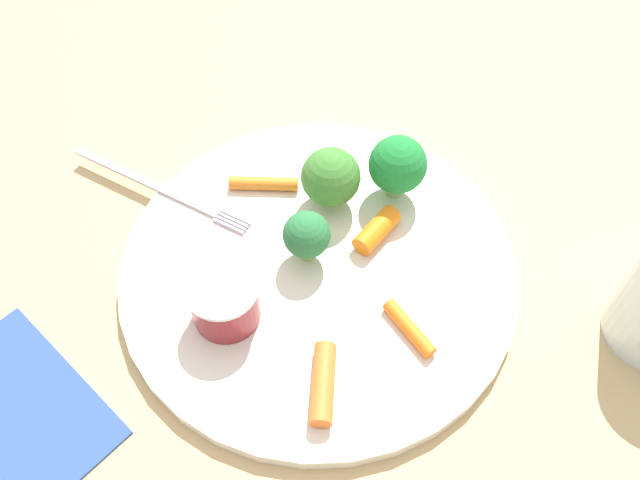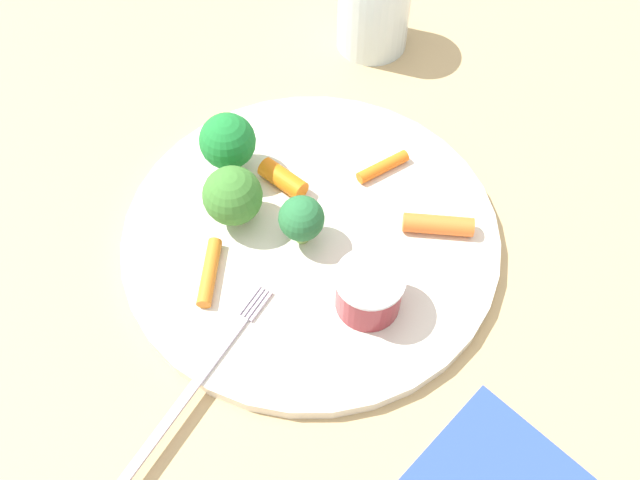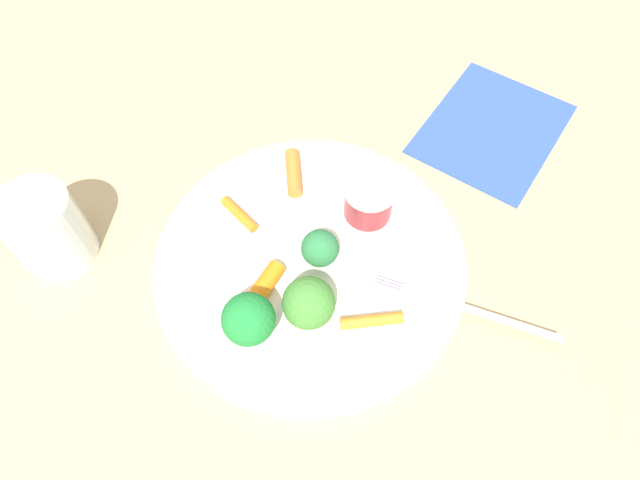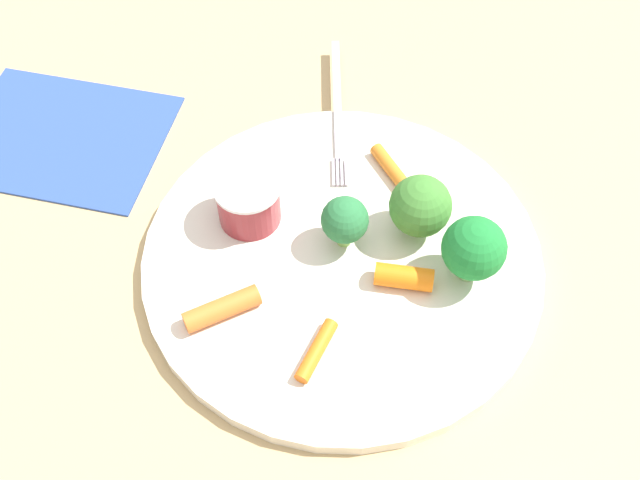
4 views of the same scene
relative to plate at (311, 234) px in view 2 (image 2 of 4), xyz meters
The scene contains 12 objects.
ground_plane 0.01m from the plate, ahead, with size 2.40×2.40×0.00m, color tan.
plate is the anchor object (origin of this frame).
sauce_cup 0.08m from the plate, 161.59° to the left, with size 0.05×0.05×0.04m.
broccoli_floret_0 0.07m from the plate, 28.17° to the left, with size 0.05×0.05×0.05m.
broccoli_floret_1 0.10m from the plate, ahead, with size 0.05×0.05×0.06m.
broccoli_floret_2 0.03m from the plate, 101.03° to the left, with size 0.04×0.04×0.04m.
carrot_stick_0 0.09m from the plate, 68.21° to the left, with size 0.01×0.01×0.06m, color orange.
carrot_stick_1 0.10m from the plate, 141.10° to the right, with size 0.02×0.02×0.05m, color orange.
carrot_stick_2 0.05m from the plate, 23.96° to the right, with size 0.02×0.02×0.04m, color orange.
carrot_stick_3 0.09m from the plate, 95.43° to the right, with size 0.01×0.01×0.05m, color orange.
fork 0.15m from the plate, 97.96° to the left, with size 0.03×0.17×0.00m.
drinking_glass 0.25m from the plate, 64.89° to the right, with size 0.07×0.07×0.08m, color silver.
Camera 2 is at (-0.20, 0.23, 0.45)m, focal length 37.47 mm.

